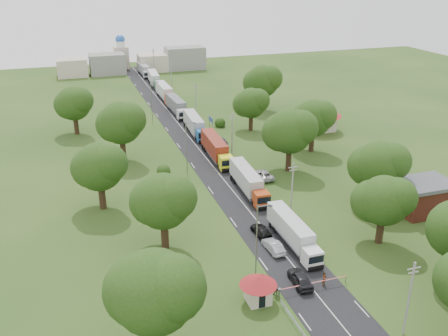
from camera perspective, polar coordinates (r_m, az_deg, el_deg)
name	(u,v)px	position (r m, az deg, el deg)	size (l,w,h in m)	color
ground	(242,202)	(82.65, 2.07, -3.93)	(260.00, 260.00, 0.00)	#254316
road	(208,160)	(100.01, -1.88, 0.93)	(8.00, 200.00, 0.04)	black
boom_barrier	(303,286)	(62.12, 9.04, -13.14)	(9.22, 0.35, 1.18)	slate
guard_booth	(258,286)	(59.29, 3.93, -13.30)	(4.40, 4.40, 3.45)	beige
info_sign	(211,122)	(113.98, -1.53, 5.28)	(0.12, 3.10, 4.10)	slate
pole_0	(409,298)	(56.56, 20.39, -13.74)	(1.60, 0.24, 9.00)	gray
pole_1	(292,189)	(76.83, 7.78, -2.41)	(1.60, 0.24, 9.00)	gray
pole_2	(232,133)	(100.87, 0.93, 3.97)	(1.60, 0.24, 9.00)	gray
pole_3	(196,100)	(126.55, -3.25, 7.81)	(1.60, 0.24, 9.00)	gray
pole_4	(171,77)	(153.04, -6.05, 10.31)	(1.60, 0.24, 9.00)	gray
pole_5	(154,61)	(179.99, -8.04, 12.06)	(1.60, 0.24, 9.00)	gray
lamp_0	(258,237)	(61.91, 3.88, -7.86)	(2.03, 0.22, 10.00)	slate
lamp_1	(187,145)	(92.24, -4.23, 2.67)	(2.03, 0.22, 10.00)	slate
lamp_2	(152,99)	(125.03, -8.23, 7.84)	(2.03, 0.22, 10.00)	slate
tree_2	(383,200)	(71.79, 17.75, -3.52)	(8.00, 8.00, 10.10)	#382616
tree_3	(379,165)	(82.23, 17.27, 0.38)	(8.80, 8.80, 11.07)	#382616
tree_4	(290,131)	(93.11, 7.51, 4.22)	(9.60, 9.60, 12.05)	#382616
tree_5	(313,118)	(104.02, 10.12, 5.67)	(8.80, 8.80, 11.07)	#382616
tree_6	(251,103)	(116.17, 3.10, 7.44)	(8.00, 8.00, 10.10)	#382616
tree_7	(262,81)	(132.67, 4.42, 9.88)	(9.60, 9.60, 12.05)	#382616
tree_9	(154,291)	(49.32, -8.05, -13.71)	(9.60, 9.60, 12.05)	#382616
tree_10	(163,201)	(67.31, -7.02, -3.73)	(8.80, 8.80, 11.07)	#382616
tree_11	(99,166)	(80.22, -14.10, 0.18)	(8.80, 8.80, 11.07)	#382616
tree_12	(121,123)	(99.30, -11.73, 5.11)	(9.60, 9.60, 12.05)	#382616
tree_13	(74,103)	(118.23, -16.82, 7.09)	(8.80, 8.80, 11.07)	#382616
house_brick	(424,196)	(84.55, 21.85, -3.03)	(8.60, 6.60, 5.20)	maroon
house_cream	(319,115)	(118.70, 10.79, 5.92)	(10.08, 10.08, 5.80)	beige
distant_town	(138,62)	(184.29, -9.82, 11.82)	(52.00, 8.00, 8.00)	gray
church	(121,54)	(191.17, -11.66, 12.65)	(5.00, 5.00, 12.30)	beige
truck_0	(293,232)	(70.58, 7.86, -7.26)	(2.35, 13.62, 3.78)	white
truck_1	(248,181)	(85.28, 2.74, -1.50)	(2.93, 14.39, 3.98)	#AE3C13
truck_2	(216,148)	(99.90, -0.95, 2.28)	(3.04, 15.12, 4.18)	yellow
truck_3	(195,125)	(114.98, -3.36, 4.97)	(3.06, 14.74, 4.07)	#1C5EA8
truck_4	(177,106)	(130.96, -5.43, 7.09)	(2.95, 14.41, 3.98)	silver
truck_5	(165,92)	(145.47, -6.79, 8.62)	(2.67, 14.78, 4.10)	#BD421D
truck_6	(154,79)	(163.10, -7.98, 10.07)	(3.28, 14.58, 4.02)	#266738
truck_7	(144,70)	(178.54, -9.14, 11.03)	(2.85, 13.55, 3.74)	#B1B1B1
car_lane_front	(300,279)	(63.37, 8.71, -12.38)	(1.95, 4.86, 1.65)	black
car_lane_mid	(273,246)	(69.41, 5.68, -8.91)	(1.57, 4.51, 1.49)	#AAACB2
car_lane_rear	(261,231)	(73.09, 4.29, -7.16)	(1.91, 4.71, 1.37)	black
car_verge_near	(264,175)	(91.42, 4.54, -0.77)	(2.47, 5.36, 1.49)	#B7B7B7
car_verge_far	(221,141)	(108.76, -0.35, 3.16)	(1.67, 4.16, 1.42)	slate
pedestrian_near	(324,279)	(63.65, 11.38, -12.36)	(0.64, 0.42, 1.75)	gray
pedestrian_booth	(276,290)	(61.08, 5.95, -13.72)	(0.81, 0.63, 1.66)	gray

